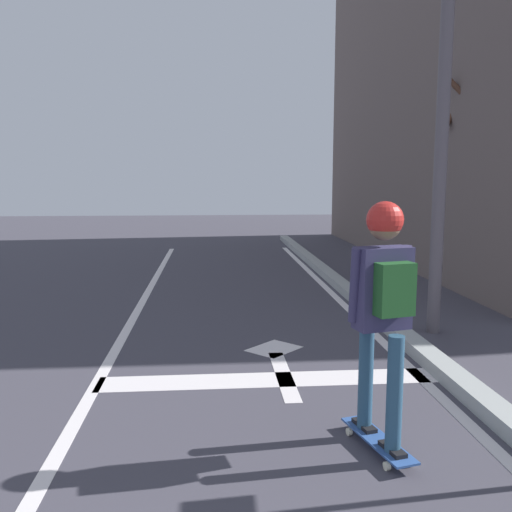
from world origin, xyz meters
TOP-DOWN VIEW (x-y plane):
  - lane_line_center at (-0.28, 6.00)m, footprint 0.12×20.00m
  - lane_line_curbside at (2.88, 6.00)m, footprint 0.12×20.00m
  - stop_bar at (1.37, 5.83)m, footprint 3.31×0.40m
  - lane_arrow_stem at (1.54, 5.96)m, footprint 0.16×1.40m
  - lane_arrow_head at (1.54, 6.81)m, footprint 0.71×0.71m
  - curb_strip at (3.13, 6.00)m, footprint 0.24×24.00m
  - skateboard at (2.02, 4.39)m, footprint 0.37×0.80m
  - skater at (2.02, 4.37)m, footprint 0.46×0.63m
  - traffic_signal_mast at (2.80, 7.33)m, footprint 4.07×0.34m
  - roadside_tree at (5.33, 10.10)m, footprint 1.05×1.04m

SIDE VIEW (x-z plane):
  - lane_line_center at x=-0.28m, z-range 0.00..0.01m
  - lane_line_curbside at x=2.88m, z-range 0.00..0.01m
  - stop_bar at x=1.37m, z-range 0.00..0.01m
  - lane_arrow_stem at x=1.54m, z-range 0.00..0.01m
  - lane_arrow_head at x=1.54m, z-range 0.00..0.01m
  - curb_strip at x=3.13m, z-range 0.00..0.14m
  - skateboard at x=2.02m, z-range 0.03..0.11m
  - skater at x=2.02m, z-range 0.32..2.04m
  - roadside_tree at x=5.33m, z-range -0.19..3.51m
  - traffic_signal_mast at x=2.80m, z-range 0.95..6.31m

